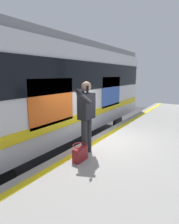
% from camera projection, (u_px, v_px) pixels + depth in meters
% --- Properties ---
extents(ground_plane, '(24.61, 24.61, 0.00)m').
position_uv_depth(ground_plane, '(88.00, 173.00, 5.52)').
color(ground_plane, '#3D3D3F').
extents(safety_line, '(16.08, 0.16, 0.01)m').
position_uv_depth(safety_line, '(97.00, 141.00, 5.15)').
color(safety_line, yellow).
rests_on(safety_line, platform).
extents(track_rail_near, '(21.33, 0.08, 0.16)m').
position_uv_depth(track_rail_near, '(55.00, 160.00, 6.23)').
color(track_rail_near, slate).
rests_on(track_rail_near, ground).
extents(track_rail_far, '(21.33, 0.08, 0.16)m').
position_uv_depth(track_rail_far, '(27.00, 150.00, 6.99)').
color(track_rail_far, slate).
rests_on(track_rail_far, ground).
extents(train_carriage, '(9.62, 3.08, 3.88)m').
position_uv_depth(train_carriage, '(54.00, 87.00, 6.83)').
color(train_carriage, silver).
rests_on(train_carriage, ground).
extents(passenger, '(0.57, 0.55, 1.68)m').
position_uv_depth(passenger, '(86.00, 112.00, 4.19)').
color(passenger, '#262628').
rests_on(passenger, platform).
extents(handbag, '(0.36, 0.33, 0.36)m').
position_uv_depth(handbag, '(80.00, 153.00, 3.94)').
color(handbag, maroon).
rests_on(handbag, platform).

